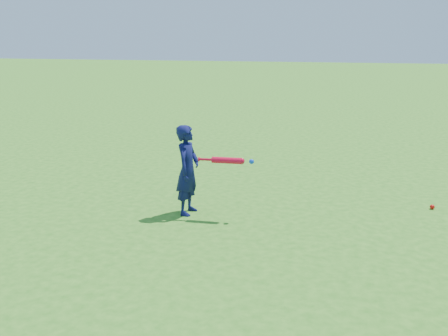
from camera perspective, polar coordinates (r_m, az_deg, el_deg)
name	(u,v)px	position (r m, az deg, el deg)	size (l,w,h in m)	color
ground	(216,209)	(7.06, -0.93, -4.75)	(80.00, 80.00, 0.00)	#2E751C
child	(188,170)	(6.76, -4.17, -0.23)	(0.45, 0.29, 1.23)	#0F1246
ground_ball_red	(432,207)	(7.65, 22.70, -4.12)	(0.07, 0.07, 0.07)	red
bat_swing	(229,161)	(6.54, 0.60, 0.86)	(0.75, 0.10, 0.08)	red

